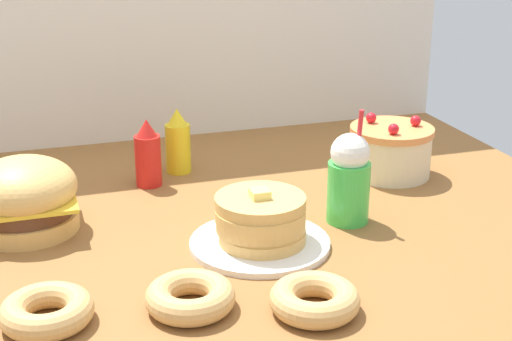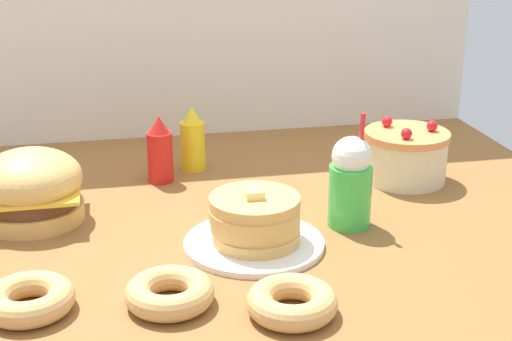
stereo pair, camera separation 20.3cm
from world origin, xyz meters
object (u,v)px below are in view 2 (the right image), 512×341
Objects in this scene: cream_soda_cup at (350,182)px; donut_pink_glaze at (29,298)px; pancake_stack at (255,225)px; layer_cake at (406,155)px; ketchup_bottle at (160,151)px; donut_chocolate at (170,292)px; mustard_bottle at (193,140)px; burger at (31,188)px; donut_vanilla at (292,301)px.

cream_soda_cup reaches higher than donut_pink_glaze.
pancake_stack is at bearing -164.49° from cream_soda_cup.
ketchup_bottle reaches higher than layer_cake.
donut_chocolate is at bearing -142.22° from layer_cake.
donut_pink_glaze is at bearing -119.25° from mustard_bottle.
burger is at bearing 121.34° from donut_chocolate.
ketchup_bottle is at bearing 86.57° from donut_chocolate.
cream_soda_cup reaches higher than pancake_stack.
pancake_stack is at bearing -82.20° from mustard_bottle.
layer_cake reaches higher than donut_pink_glaze.
cream_soda_cup is at bearing 19.64° from donut_pink_glaze.
mustard_bottle is at bearing 97.80° from pancake_stack.
donut_chocolate is at bearing -93.43° from ketchup_bottle.
layer_cake is at bearing 28.05° from donut_pink_glaze.
mustard_bottle reaches higher than donut_vanilla.
pancake_stack is 0.62m from mustard_bottle.
donut_vanilla is (-0.27, -0.43, -0.10)m from cream_soda_cup.
burger is at bearing 166.21° from cream_soda_cup.
donut_chocolate is at bearing -6.52° from donut_pink_glaze.
ketchup_bottle is at bearing 31.84° from burger.
donut_chocolate is at bearing -134.10° from pancake_stack.
burger reaches higher than pancake_stack.
cream_soda_cup is at bearing -42.73° from ketchup_bottle.
burger is 1.43× the size of donut_pink_glaze.
donut_chocolate and donut_vanilla have the same top height.
donut_vanilla is at bearing -20.01° from donut_chocolate.
cream_soda_cup is at bearing -55.63° from mustard_bottle.
burger is 1.43× the size of donut_vanilla.
donut_pink_glaze is at bearing 167.12° from donut_vanilla.
donut_vanilla is at bearing -76.40° from ketchup_bottle.
burger is at bearing 92.91° from donut_pink_glaze.
donut_pink_glaze is at bearing -115.33° from ketchup_bottle.
burger is 1.15m from layer_cake.
donut_vanilla is (0.10, -0.97, -0.07)m from mustard_bottle.
ketchup_bottle reaches higher than burger.
mustard_bottle is 0.89m from donut_chocolate.
burger is at bearing 153.37° from pancake_stack.
burger is at bearing -146.57° from mustard_bottle.
donut_vanilla is (-0.56, -0.73, -0.05)m from layer_cake.
cream_soda_cup is at bearing 57.53° from donut_vanilla.
layer_cake is at bearing 4.38° from burger.
donut_vanilla is (0.26, -0.09, 0.00)m from donut_chocolate.
pancake_stack reaches higher than donut_vanilla.
mustard_bottle reaches higher than burger.
mustard_bottle is 1.08× the size of donut_chocolate.
cream_soda_cup is 0.89m from donut_pink_glaze.
mustard_bottle reaches higher than donut_chocolate.
donut_pink_glaze is at bearing -87.09° from burger.
burger reaches higher than donut_chocolate.
pancake_stack is at bearing -69.14° from ketchup_bottle.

